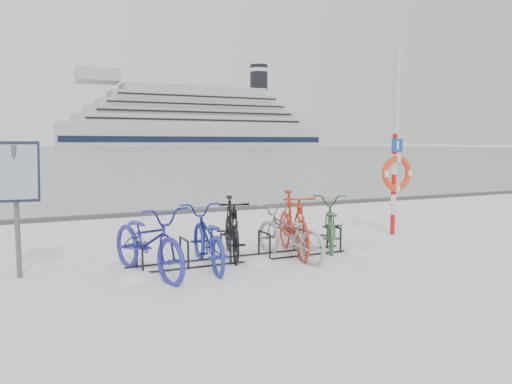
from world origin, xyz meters
TOP-DOWN VIEW (x-y plane):
  - ground at (0.00, 0.00)m, footprint 900.00×900.00m
  - ice_sheet at (0.00, 155.00)m, footprint 400.00×298.00m
  - quay_edge at (0.00, 5.90)m, footprint 400.00×0.25m
  - bike_rack at (0.00, 0.00)m, footprint 4.00×0.48m
  - info_board at (-3.50, 0.33)m, footprint 0.70×0.33m
  - lifebuoy_station at (3.87, 0.75)m, footprint 0.77×0.22m
  - cruise_ferry at (72.27, 227.64)m, footprint 127.17×24.01m
  - bike_0 at (-1.72, -0.26)m, footprint 1.26×2.24m
  - bike_1 at (-0.75, -0.18)m, footprint 0.86×1.99m
  - bike_2 at (-0.12, 0.33)m, footprint 0.97×1.88m
  - bike_3 at (0.71, -0.24)m, footprint 0.93×1.91m
  - bike_4 at (0.95, 0.04)m, footprint 0.99×2.02m
  - bike_5 at (1.89, 0.28)m, footprint 1.55×1.96m
  - snow_drifts at (0.65, -0.01)m, footprint 5.97×1.51m

SIDE VIEW (x-z plane):
  - ground at x=0.00m, z-range 0.00..0.00m
  - snow_drifts at x=0.65m, z-range -0.10..0.10m
  - ice_sheet at x=0.00m, z-range 0.00..0.02m
  - quay_edge at x=0.00m, z-range 0.00..0.10m
  - bike_rack at x=0.00m, z-range -0.05..0.41m
  - bike_3 at x=0.71m, z-range 0.00..0.96m
  - bike_5 at x=1.89m, z-range 0.00..1.00m
  - bike_1 at x=-0.75m, z-range 0.00..1.01m
  - bike_2 at x=-0.12m, z-range 0.00..1.09m
  - bike_0 at x=-1.72m, z-range 0.00..1.11m
  - bike_4 at x=0.95m, z-range 0.00..1.17m
  - lifebuoy_station at x=3.87m, z-range -0.65..3.32m
  - info_board at x=-3.50m, z-range 0.44..2.46m
  - cruise_ferry at x=72.27m, z-range -9.51..32.27m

